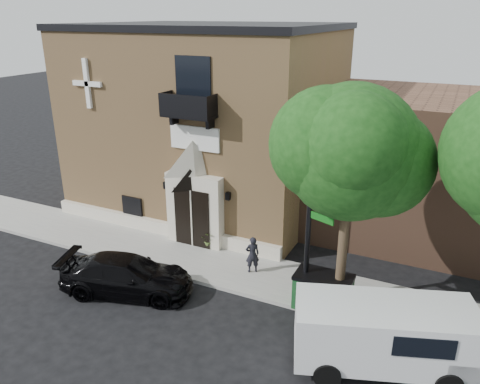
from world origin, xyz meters
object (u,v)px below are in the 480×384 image
object	(u,v)px
dumpster	(323,291)
fire_hydrant	(364,313)
cargo_van	(391,334)
street_sign	(310,216)
pedestrian_near	(252,255)
black_sedan	(127,275)

from	to	relation	value
dumpster	fire_hydrant	bearing A→B (deg)	-7.46
cargo_van	street_sign	xyz separation A→B (m)	(-3.14, 1.88, 2.35)
fire_hydrant	pedestrian_near	distance (m)	4.85
pedestrian_near	dumpster	bearing A→B (deg)	123.94
fire_hydrant	pedestrian_near	size ratio (longest dim) A/B	0.46
fire_hydrant	dumpster	distance (m)	1.50
fire_hydrant	pedestrian_near	bearing A→B (deg)	163.85
dumpster	street_sign	bearing A→B (deg)	179.25
cargo_van	street_sign	world-z (taller)	street_sign
black_sedan	pedestrian_near	world-z (taller)	pedestrian_near
street_sign	dumpster	size ratio (longest dim) A/B	3.42
black_sedan	fire_hydrant	size ratio (longest dim) A/B	6.95
cargo_van	dumpster	world-z (taller)	cargo_van
black_sedan	fire_hydrant	xyz separation A→B (m)	(8.31, 1.78, -0.21)
dumpster	pedestrian_near	distance (m)	3.39
dumpster	pedestrian_near	size ratio (longest dim) A/B	1.29
fire_hydrant	dumpster	size ratio (longest dim) A/B	0.36
cargo_van	pedestrian_near	bearing A→B (deg)	132.92
black_sedan	cargo_van	distance (m)	9.38
black_sedan	cargo_van	world-z (taller)	cargo_van
dumpster	pedestrian_near	xyz separation A→B (m)	(-3.18, 1.15, 0.11)
street_sign	pedestrian_near	size ratio (longest dim) A/B	4.41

